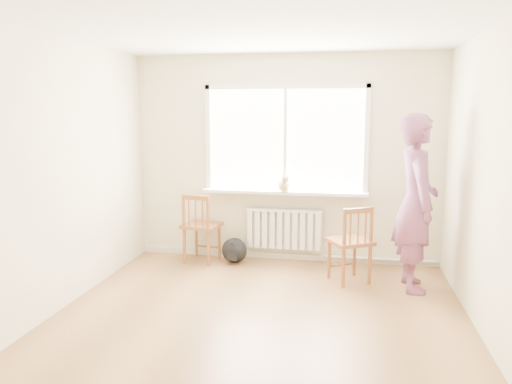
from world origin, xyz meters
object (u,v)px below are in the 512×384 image
at_px(chair_right, 352,244).
at_px(person, 416,203).
at_px(backpack, 234,250).
at_px(cat, 284,184).
at_px(chair_left, 200,228).

bearing_deg(chair_right, person, 145.89).
xyz_separation_m(person, backpack, (-2.18, 0.56, -0.81)).
bearing_deg(backpack, chair_right, -18.68).
bearing_deg(cat, backpack, 175.70).
bearing_deg(cat, chair_left, 174.50).
xyz_separation_m(person, cat, (-1.54, 0.67, 0.08)).
bearing_deg(backpack, cat, 9.39).
bearing_deg(person, backpack, 69.64).
height_order(person, cat, person).
relative_size(cat, backpack, 1.10).
xyz_separation_m(chair_right, cat, (-0.86, 0.61, 0.59)).
bearing_deg(person, chair_right, 79.65).
xyz_separation_m(chair_right, backpack, (-1.50, 0.51, -0.29)).
height_order(chair_left, chair_right, chair_left).
xyz_separation_m(chair_right, person, (0.67, -0.05, 0.52)).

